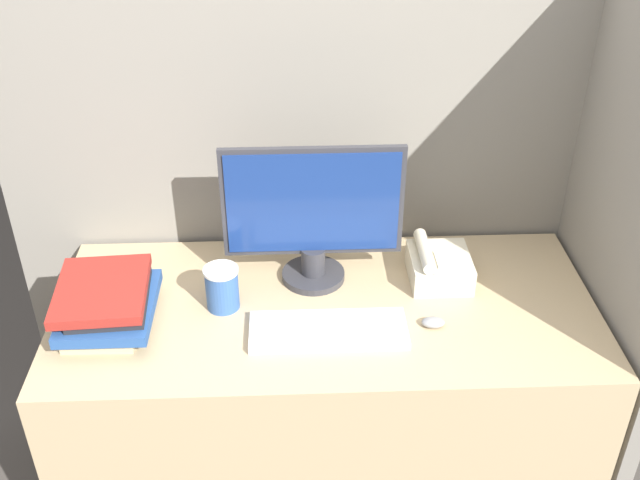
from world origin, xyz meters
TOP-DOWN VIEW (x-y plane):
  - cubicle_panel_rear at (0.00, 0.70)m, footprint 1.86×0.04m
  - cubicle_panel_right at (0.77, 0.36)m, footprint 0.04×0.73m
  - desk at (0.00, 0.33)m, footprint 1.46×0.67m
  - monitor at (-0.03, 0.46)m, footprint 0.49×0.18m
  - keyboard at (0.00, 0.22)m, footprint 0.40×0.15m
  - mouse at (0.27, 0.23)m, footprint 0.06×0.04m
  - coffee_cup at (-0.28, 0.34)m, footprint 0.09×0.09m
  - book_stack at (-0.57, 0.29)m, footprint 0.25×0.30m
  - desk_telephone at (0.32, 0.44)m, footprint 0.17×0.18m

SIDE VIEW (x-z plane):
  - desk at x=0.00m, z-range 0.00..0.78m
  - keyboard at x=0.00m, z-range 0.78..0.80m
  - mouse at x=0.27m, z-range 0.78..0.80m
  - desk_telephone at x=0.32m, z-range 0.77..0.88m
  - cubicle_panel_rear at x=0.00m, z-range 0.00..1.66m
  - cubicle_panel_right at x=0.77m, z-range 0.00..1.66m
  - book_stack at x=-0.57m, z-range 0.78..0.90m
  - coffee_cup at x=-0.28m, z-range 0.78..0.90m
  - monitor at x=-0.03m, z-range 0.77..1.18m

